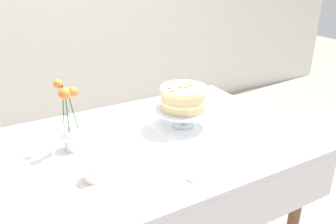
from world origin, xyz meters
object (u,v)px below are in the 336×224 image
dining_table (159,157)px  cake_stand (183,112)px  layer_cake (184,98)px  flower_vase (69,124)px  teacup (94,175)px

dining_table → cake_stand: (0.19, 0.08, 0.17)m
layer_cake → flower_vase: size_ratio=0.72×
flower_vase → teacup: 0.31m
dining_table → teacup: bearing=-156.2°
flower_vase → dining_table: bearing=-17.8°
flower_vase → layer_cake: bearing=-4.5°
cake_stand → teacup: size_ratio=2.25×
layer_cake → flower_vase: flower_vase is taller
layer_cake → flower_vase: 0.57m
layer_cake → flower_vase: bearing=175.5°
dining_table → cake_stand: size_ratio=4.83×
teacup → cake_stand: bearing=23.4°
dining_table → flower_vase: size_ratio=4.22×
cake_stand → flower_vase: bearing=175.5°
layer_cake → cake_stand: bearing=32.1°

